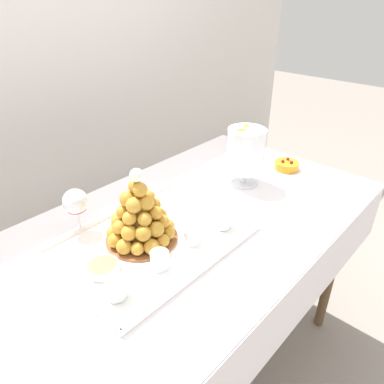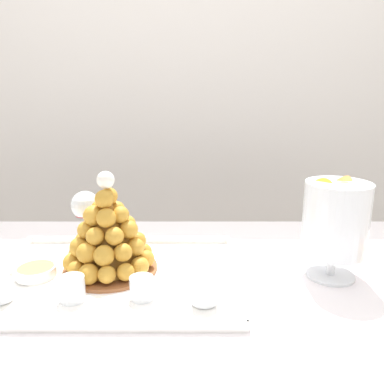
% 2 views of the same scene
% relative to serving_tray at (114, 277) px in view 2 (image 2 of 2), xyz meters
% --- Properties ---
extents(backdrop_wall, '(4.80, 0.10, 2.50)m').
position_rel_serving_tray_xyz_m(backdrop_wall, '(0.11, 1.12, 0.44)').
color(backdrop_wall, silver).
rests_on(backdrop_wall, ground_plane).
extents(buffet_table, '(1.55, 0.83, 0.80)m').
position_rel_serving_tray_xyz_m(buffet_table, '(0.11, -0.00, -0.10)').
color(buffet_table, brown).
rests_on(buffet_table, ground_plane).
extents(serving_tray, '(0.57, 0.42, 0.02)m').
position_rel_serving_tray_xyz_m(serving_tray, '(0.00, 0.00, 0.00)').
color(serving_tray, white).
rests_on(serving_tray, buffet_table).
extents(croquembouche, '(0.22, 0.22, 0.24)m').
position_rel_serving_tray_xyz_m(croquembouche, '(-0.02, 0.03, 0.09)').
color(croquembouche, brown).
rests_on(croquembouche, serving_tray).
extents(dessert_cup_mid_left, '(0.05, 0.05, 0.05)m').
position_rel_serving_tray_xyz_m(dessert_cup_mid_left, '(-0.07, -0.11, 0.03)').
color(dessert_cup_mid_left, silver).
rests_on(dessert_cup_mid_left, serving_tray).
extents(dessert_cup_centre, '(0.05, 0.05, 0.05)m').
position_rel_serving_tray_xyz_m(dessert_cup_centre, '(0.08, -0.10, 0.02)').
color(dessert_cup_centre, silver).
rests_on(dessert_cup_centre, serving_tray).
extents(dessert_cup_mid_right, '(0.05, 0.05, 0.06)m').
position_rel_serving_tray_xyz_m(dessert_cup_mid_right, '(0.20, -0.12, 0.03)').
color(dessert_cup_mid_right, silver).
rests_on(dessert_cup_mid_right, serving_tray).
extents(creme_brulee_ramekin, '(0.09, 0.09, 0.02)m').
position_rel_serving_tray_xyz_m(creme_brulee_ramekin, '(-0.18, 0.00, 0.02)').
color(creme_brulee_ramekin, white).
rests_on(creme_brulee_ramekin, serving_tray).
extents(macaron_goblet, '(0.15, 0.15, 0.25)m').
position_rel_serving_tray_xyz_m(macaron_goblet, '(0.51, 0.01, 0.14)').
color(macaron_goblet, white).
rests_on(macaron_goblet, buffet_table).
extents(wine_glass, '(0.08, 0.08, 0.16)m').
position_rel_serving_tray_xyz_m(wine_glass, '(-0.12, 0.21, 0.11)').
color(wine_glass, silver).
rests_on(wine_glass, buffet_table).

